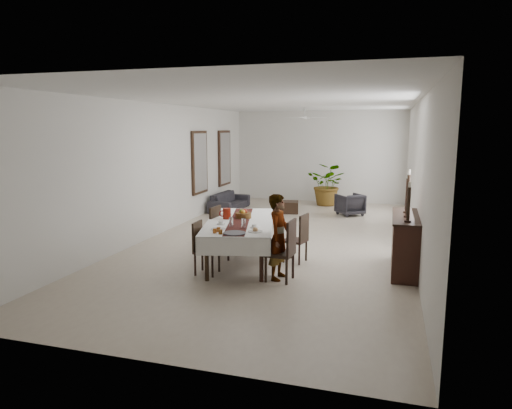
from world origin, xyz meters
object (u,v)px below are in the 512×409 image
at_px(woman, 279,237).
at_px(sofa, 230,201).
at_px(dining_table_top, 240,223).
at_px(red_pitcher, 227,214).
at_px(sideboard_body, 405,244).

height_order(woman, sofa, woman).
height_order(dining_table_top, woman, woman).
relative_size(woman, sofa, 0.80).
bearing_deg(sofa, dining_table_top, -155.77).
bearing_deg(woman, dining_table_top, 56.02).
relative_size(red_pitcher, woman, 0.14).
height_order(woman, sideboard_body, woman).
bearing_deg(woman, sofa, 32.90).
height_order(dining_table_top, sofa, dining_table_top).
xyz_separation_m(woman, sofa, (-3.13, 6.18, -0.47)).
distance_m(woman, sofa, 6.94).
bearing_deg(sofa, sideboard_body, -131.69).
bearing_deg(red_pitcher, dining_table_top, -17.09).
bearing_deg(dining_table_top, sideboard_body, -9.24).
xyz_separation_m(dining_table_top, sideboard_body, (3.11, 0.25, -0.27)).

